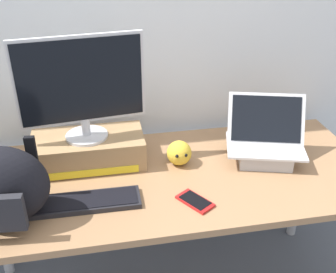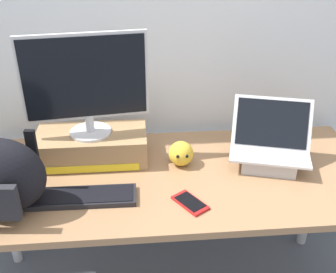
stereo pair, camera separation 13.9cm
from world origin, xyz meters
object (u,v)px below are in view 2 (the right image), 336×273
messenger_backpack (0,177)px  cell_phone (190,203)px  toner_box_yellow (92,146)px  open_laptop (269,152)px  desktop_monitor (86,83)px  external_keyboard (83,197)px  plush_toy (181,154)px

messenger_backpack → cell_phone: 0.69m
toner_box_yellow → open_laptop: 0.77m
toner_box_yellow → messenger_backpack: size_ratio=1.40×
desktop_monitor → toner_box_yellow: bearing=92.5°
toner_box_yellow → external_keyboard: size_ratio=1.17×
open_laptop → external_keyboard: open_laptop is taller
desktop_monitor → open_laptop: (0.76, -0.11, -0.30)m
messenger_backpack → desktop_monitor: bearing=53.5°
external_keyboard → plush_toy: bearing=28.7°
desktop_monitor → messenger_backpack: bearing=-138.1°
desktop_monitor → cell_phone: (0.38, -0.35, -0.35)m
toner_box_yellow → cell_phone: bearing=-42.8°
external_keyboard → messenger_backpack: messenger_backpack is taller
external_keyboard → plush_toy: (0.40, 0.21, 0.04)m
external_keyboard → cell_phone: size_ratio=2.57×
desktop_monitor → plush_toy: bearing=-18.5°
toner_box_yellow → external_keyboard: bearing=-93.5°
desktop_monitor → plush_toy: size_ratio=4.74×
plush_toy → open_laptop: bearing=-4.2°
toner_box_yellow → desktop_monitor: desktop_monitor is taller
desktop_monitor → messenger_backpack: size_ratio=1.50×
toner_box_yellow → cell_phone: toner_box_yellow is taller
open_laptop → messenger_backpack: size_ratio=1.12×
messenger_backpack → plush_toy: messenger_backpack is taller
desktop_monitor → cell_phone: 0.63m
external_keyboard → plush_toy: 0.45m
toner_box_yellow → desktop_monitor: (0.00, -0.00, 0.29)m
cell_phone → messenger_backpack: bearing=144.1°
desktop_monitor → open_laptop: 0.82m
messenger_backpack → plush_toy: bearing=25.3°
external_keyboard → cell_phone: external_keyboard is taller
desktop_monitor → messenger_backpack: (-0.29, -0.33, -0.21)m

